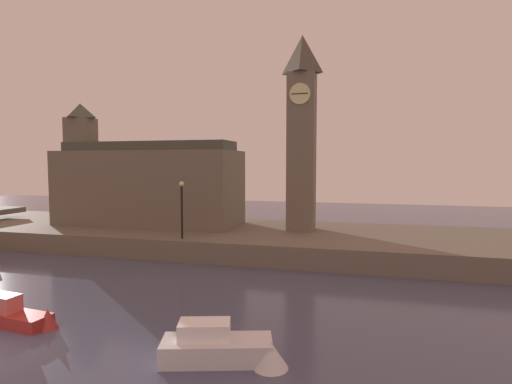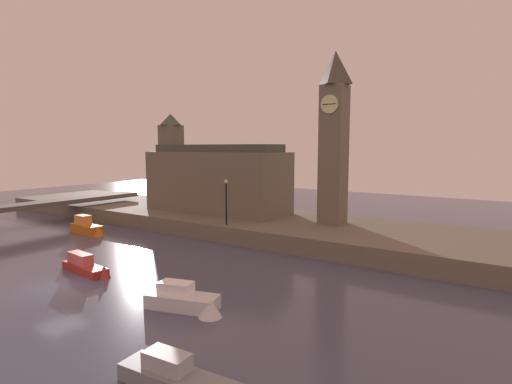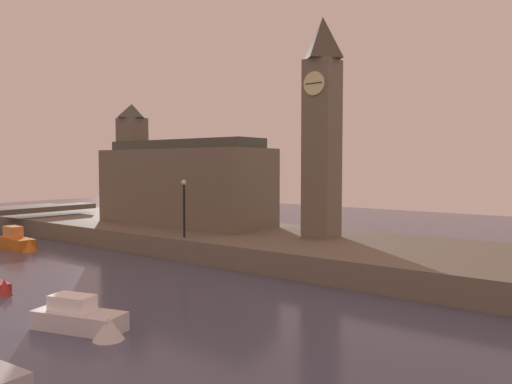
{
  "view_description": "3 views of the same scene",
  "coord_description": "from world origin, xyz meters",
  "px_view_note": "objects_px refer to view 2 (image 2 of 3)",
  "views": [
    {
      "loc": [
        13.32,
        -11.06,
        6.79
      ],
      "look_at": [
        6.53,
        14.68,
        4.92
      ],
      "focal_mm": 28.39,
      "sensor_mm": 36.0,
      "label": 1
    },
    {
      "loc": [
        23.1,
        -13.02,
        8.4
      ],
      "look_at": [
        3.79,
        15.62,
        4.55
      ],
      "focal_mm": 28.32,
      "sensor_mm": 36.0,
      "label": 2
    },
    {
      "loc": [
        26.21,
        -9.81,
        6.66
      ],
      "look_at": [
        5.98,
        16.78,
        4.78
      ],
      "focal_mm": 35.27,
      "sensor_mm": 36.0,
      "label": 3
    }
  ],
  "objects_px": {
    "clock_tower": "(334,136)",
    "boat_cruiser_grey": "(190,384)",
    "streetlamp": "(226,197)",
    "boat_dinghy_red": "(88,267)",
    "boat_patrol_orange": "(88,228)",
    "boat_ferry_white": "(188,301)",
    "parliament_hall": "(213,178)"
  },
  "relations": [
    {
      "from": "streetlamp",
      "to": "boat_dinghy_red",
      "type": "bearing_deg",
      "value": -98.65
    },
    {
      "from": "streetlamp",
      "to": "boat_dinghy_red",
      "type": "height_order",
      "value": "streetlamp"
    },
    {
      "from": "clock_tower",
      "to": "boat_patrol_orange",
      "type": "relative_size",
      "value": 3.33
    },
    {
      "from": "parliament_hall",
      "to": "boat_patrol_orange",
      "type": "distance_m",
      "value": 13.57
    },
    {
      "from": "boat_cruiser_grey",
      "to": "boat_dinghy_red",
      "type": "height_order",
      "value": "boat_dinghy_red"
    },
    {
      "from": "boat_patrol_orange",
      "to": "boat_cruiser_grey",
      "type": "bearing_deg",
      "value": -27.29
    },
    {
      "from": "parliament_hall",
      "to": "boat_ferry_white",
      "type": "relative_size",
      "value": 3.38
    },
    {
      "from": "clock_tower",
      "to": "boat_cruiser_grey",
      "type": "distance_m",
      "value": 26.64
    },
    {
      "from": "clock_tower",
      "to": "boat_cruiser_grey",
      "type": "height_order",
      "value": "clock_tower"
    },
    {
      "from": "boat_patrol_orange",
      "to": "boat_ferry_white",
      "type": "relative_size",
      "value": 0.97
    },
    {
      "from": "boat_cruiser_grey",
      "to": "boat_patrol_orange",
      "type": "bearing_deg",
      "value": 152.71
    },
    {
      "from": "clock_tower",
      "to": "streetlamp",
      "type": "bearing_deg",
      "value": -141.92
    },
    {
      "from": "parliament_hall",
      "to": "boat_cruiser_grey",
      "type": "relative_size",
      "value": 2.95
    },
    {
      "from": "parliament_hall",
      "to": "boat_dinghy_red",
      "type": "height_order",
      "value": "parliament_hall"
    },
    {
      "from": "boat_cruiser_grey",
      "to": "boat_patrol_orange",
      "type": "height_order",
      "value": "boat_patrol_orange"
    },
    {
      "from": "boat_patrol_orange",
      "to": "clock_tower",
      "type": "bearing_deg",
      "value": 27.97
    },
    {
      "from": "clock_tower",
      "to": "boat_dinghy_red",
      "type": "xyz_separation_m",
      "value": [
        -9.47,
        -18.45,
        -8.94
      ]
    },
    {
      "from": "boat_cruiser_grey",
      "to": "boat_patrol_orange",
      "type": "xyz_separation_m",
      "value": [
        -26.15,
        13.49,
        0.2
      ]
    },
    {
      "from": "parliament_hall",
      "to": "boat_patrol_orange",
      "type": "relative_size",
      "value": 3.47
    },
    {
      "from": "boat_cruiser_grey",
      "to": "boat_dinghy_red",
      "type": "distance_m",
      "value": 16.08
    },
    {
      "from": "clock_tower",
      "to": "streetlamp",
      "type": "xyz_separation_m",
      "value": [
        -7.56,
        -5.93,
        -5.37
      ]
    },
    {
      "from": "parliament_hall",
      "to": "boat_cruiser_grey",
      "type": "height_order",
      "value": "parliament_hall"
    },
    {
      "from": "clock_tower",
      "to": "boat_patrol_orange",
      "type": "distance_m",
      "value": 25.04
    },
    {
      "from": "streetlamp",
      "to": "boat_ferry_white",
      "type": "xyz_separation_m",
      "value": [
        7.88,
        -13.29,
        -3.52
      ]
    },
    {
      "from": "clock_tower",
      "to": "boat_cruiser_grey",
      "type": "xyz_separation_m",
      "value": [
        5.44,
        -24.49,
        -8.97
      ]
    },
    {
      "from": "parliament_hall",
      "to": "boat_patrol_orange",
      "type": "height_order",
      "value": "parliament_hall"
    },
    {
      "from": "parliament_hall",
      "to": "streetlamp",
      "type": "relative_size",
      "value": 3.93
    },
    {
      "from": "streetlamp",
      "to": "parliament_hall",
      "type": "bearing_deg",
      "value": 137.57
    },
    {
      "from": "clock_tower",
      "to": "boat_dinghy_red",
      "type": "distance_m",
      "value": 22.59
    },
    {
      "from": "clock_tower",
      "to": "parliament_hall",
      "type": "bearing_deg",
      "value": -179.24
    },
    {
      "from": "boat_cruiser_grey",
      "to": "boat_dinghy_red",
      "type": "xyz_separation_m",
      "value": [
        -14.91,
        6.04,
        0.03
      ]
    },
    {
      "from": "boat_ferry_white",
      "to": "clock_tower",
      "type": "bearing_deg",
      "value": 90.94
    }
  ]
}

